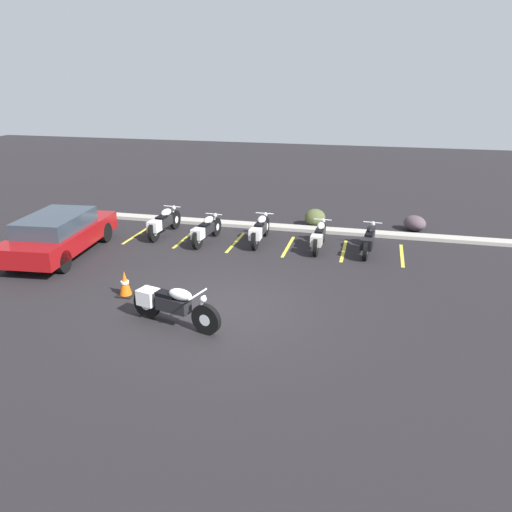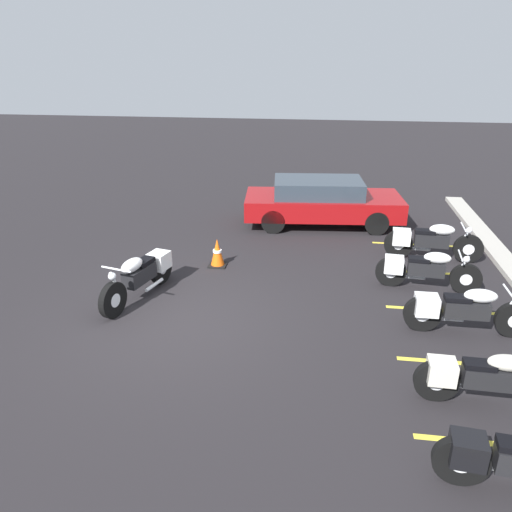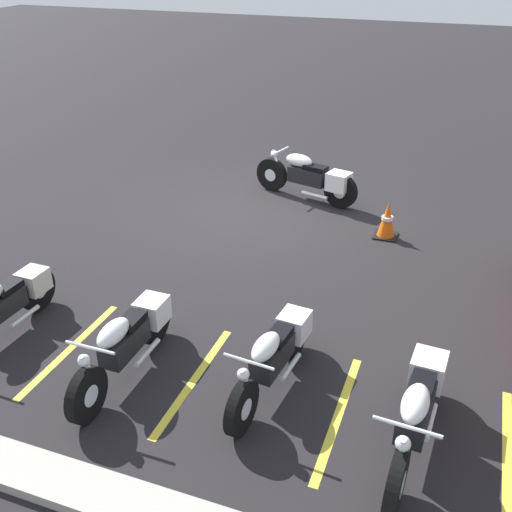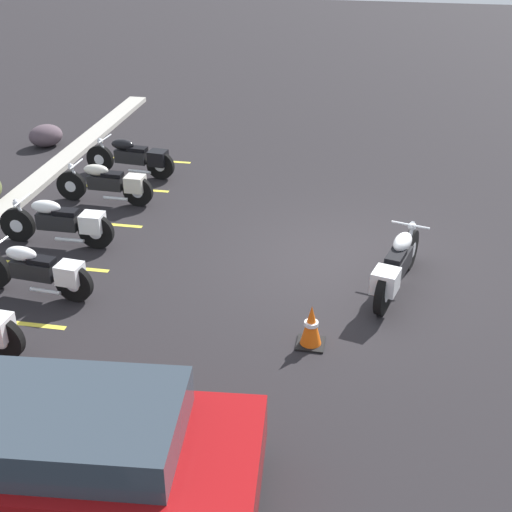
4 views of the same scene
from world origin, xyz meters
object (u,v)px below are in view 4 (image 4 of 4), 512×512
parked_bike_1 (38,271)px  car_red (57,451)px  parked_bike_3 (109,183)px  traffic_cone (311,327)px  motorcycle_white_featured (396,266)px  parked_bike_2 (61,222)px  parked_bike_4 (134,157)px  landscape_rock_1 (46,136)px

parked_bike_1 → car_red: (-3.92, -2.14, 0.24)m
parked_bike_3 → car_red: (-7.59, -2.36, 0.25)m
parked_bike_1 → traffic_cone: (-0.58, -4.40, -0.13)m
car_red → motorcycle_white_featured: bearing=-129.4°
car_red → traffic_cone: size_ratio=6.84×
parked_bike_2 → parked_bike_3: bearing=-94.2°
motorcycle_white_featured → parked_bike_2: bearing=99.0°
parked_bike_1 → parked_bike_3: (3.67, 0.22, -0.00)m
parked_bike_4 → landscape_rock_1: 3.20m
parked_bike_4 → car_red: size_ratio=0.47×
motorcycle_white_featured → car_red: size_ratio=0.50×
parked_bike_4 → landscape_rock_1: size_ratio=2.53×
parked_bike_2 → parked_bike_4: bearing=-92.4°
parked_bike_3 → car_red: 7.95m
parked_bike_2 → traffic_cone: bearing=154.3°
parked_bike_4 → traffic_cone: (-5.78, -4.62, -0.13)m
parked_bike_2 → landscape_rock_1: 5.65m
landscape_rock_1 → motorcycle_white_featured: bearing=-123.0°
parked_bike_2 → parked_bike_4: 3.47m
traffic_cone → landscape_rock_1: bearing=45.6°
motorcycle_white_featured → parked_bike_3: (2.54, 5.77, -0.04)m
parked_bike_3 → landscape_rock_1: (3.03, 2.81, -0.16)m
parked_bike_4 → traffic_cone: parked_bike_4 is taller
parked_bike_2 → landscape_rock_1: bearing=-61.7°
parked_bike_1 → car_red: car_red is taller
motorcycle_white_featured → landscape_rock_1: (5.57, 8.59, -0.20)m
car_red → landscape_rock_1: bearing=-69.3°
parked_bike_3 → parked_bike_1: bearing=95.1°
parked_bike_3 → landscape_rock_1: bearing=-45.5°
parked_bike_1 → parked_bike_3: 3.67m
parked_bike_3 → landscape_rock_1: 4.14m
parked_bike_1 → landscape_rock_1: size_ratio=2.52×
parked_bike_4 → traffic_cone: size_ratio=3.22×
landscape_rock_1 → traffic_cone: size_ratio=1.27×
parked_bike_4 → car_red: (-9.11, -2.36, 0.24)m
parked_bike_2 → parked_bike_3: (1.94, -0.15, -0.02)m
motorcycle_white_featured → parked_bike_1: motorcycle_white_featured is taller
car_red → landscape_rock_1: 11.82m
parked_bike_3 → traffic_cone: 6.28m
parked_bike_1 → parked_bike_3: size_ratio=1.01×
traffic_cone → parked_bike_2: bearing=64.2°
motorcycle_white_featured → landscape_rock_1: bearing=71.8°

